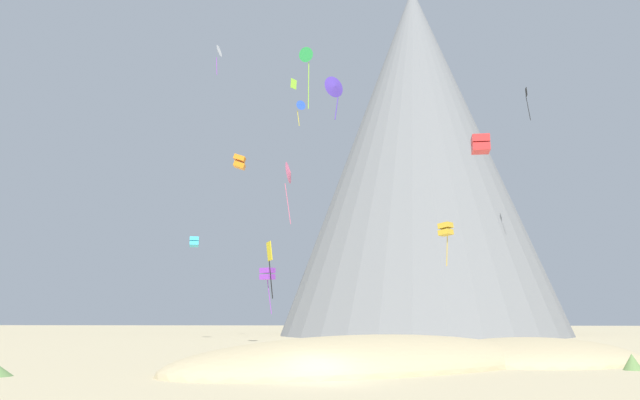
{
  "coord_description": "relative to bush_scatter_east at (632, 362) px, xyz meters",
  "views": [
    {
      "loc": [
        2.02,
        -29.41,
        2.94
      ],
      "look_at": [
        -3.8,
        46.52,
        17.35
      ],
      "focal_mm": 34.86,
      "sensor_mm": 36.0,
      "label": 1
    }
  ],
  "objects": [
    {
      "name": "ground_plane",
      "position": [
        -16.88,
        -8.02,
        -0.46
      ],
      "size": [
        400.0,
        400.0,
        0.0
      ],
      "primitive_type": "plane",
      "color": "#CCBA8E"
    },
    {
      "name": "dune_foreground_left",
      "position": [
        -3.64,
        8.33,
        -0.46
      ],
      "size": [
        20.73,
        22.38,
        3.1
      ],
      "primitive_type": "ellipsoid",
      "rotation": [
        0.0,
        0.0,
        2.71
      ],
      "color": "#C6B284",
      "rests_on": "ground_plane"
    },
    {
      "name": "dune_foreground_right",
      "position": [
        -14.46,
        1.57,
        -0.46
      ],
      "size": [
        29.3,
        27.88,
        3.8
      ],
      "primitive_type": "ellipsoid",
      "rotation": [
        0.0,
        0.0,
        0.72
      ],
      "color": "#C6B284",
      "rests_on": "ground_plane"
    },
    {
      "name": "bush_scatter_east",
      "position": [
        0.0,
        0.0,
        0.0
      ],
      "size": [
        1.43,
        1.43,
        0.91
      ],
      "primitive_type": "cone",
      "rotation": [
        0.0,
        0.0,
        3.6
      ],
      "color": "#668C4C",
      "rests_on": "ground_plane"
    },
    {
      "name": "bush_low_patch",
      "position": [
        -14.71,
        7.21,
        -0.11
      ],
      "size": [
        2.87,
        2.87,
        0.69
      ],
      "primitive_type": "cone",
      "rotation": [
        0.0,
        0.0,
        5.83
      ],
      "color": "#477238",
      "rests_on": "ground_plane"
    },
    {
      "name": "bush_ridge_crest",
      "position": [
        -17.33,
        10.1,
        0.02
      ],
      "size": [
        3.11,
        3.11,
        0.95
      ],
      "primitive_type": "cone",
      "rotation": [
        0.0,
        0.0,
        3.45
      ],
      "color": "#386633",
      "rests_on": "ground_plane"
    },
    {
      "name": "bush_far_left",
      "position": [
        -24.31,
        -2.06,
        -0.14
      ],
      "size": [
        3.63,
        3.63,
        0.63
      ],
      "primitive_type": "cone",
      "rotation": [
        0.0,
        0.0,
        0.85
      ],
      "color": "#568442",
      "rests_on": "ground_plane"
    },
    {
      "name": "rock_massif",
      "position": [
        -5.6,
        68.25,
        27.52
      ],
      "size": [
        62.6,
        62.6,
        62.08
      ],
      "color": "slate",
      "rests_on": "ground_plane"
    },
    {
      "name": "kite_violet_low",
      "position": [
        -25.85,
        30.38,
        7.16
      ],
      "size": [
        1.72,
        1.73,
        5.04
      ],
      "rotation": [
        0.0,
        0.0,
        2.66
      ],
      "color": "purple"
    },
    {
      "name": "kite_rainbow_mid",
      "position": [
        -23.07,
        26.98,
        17.7
      ],
      "size": [
        0.92,
        2.45,
        6.8
      ],
      "rotation": [
        0.0,
        0.0,
        1.48
      ],
      "color": "#E5668C"
    },
    {
      "name": "kite_orange_mid",
      "position": [
        -28.07,
        24.73,
        18.45
      ],
      "size": [
        1.29,
        1.19,
        1.58
      ],
      "rotation": [
        0.0,
        0.0,
        4.78
      ],
      "color": "orange"
    },
    {
      "name": "kite_lime_high",
      "position": [
        -25.37,
        48.71,
        36.33
      ],
      "size": [
        0.85,
        0.99,
        1.7
      ],
      "rotation": [
        0.0,
        0.0,
        3.06
      ],
      "color": "#8CD133"
    },
    {
      "name": "kite_cyan_low",
      "position": [
        -38.48,
        45.43,
        12.63
      ],
      "size": [
        1.49,
        1.55,
        1.37
      ],
      "rotation": [
        0.0,
        0.0,
        3.4
      ],
      "color": "#33BCDB"
    },
    {
      "name": "kite_green_mid",
      "position": [
        -19.95,
        13.46,
        24.93
      ],
      "size": [
        1.4,
        0.84,
        5.69
      ],
      "rotation": [
        0.0,
        0.0,
        2.82
      ],
      "color": "green"
    },
    {
      "name": "kite_blue_high",
      "position": [
        -23.81,
        43.97,
        31.23
      ],
      "size": [
        1.41,
        1.03,
        3.64
      ],
      "rotation": [
        0.0,
        0.0,
        3.64
      ],
      "color": "blue"
    },
    {
      "name": "kite_gold_low",
      "position": [
        -7.36,
        22.16,
        10.75
      ],
      "size": [
        1.59,
        1.58,
        4.17
      ],
      "rotation": [
        0.0,
        0.0,
        0.94
      ],
      "color": "gold"
    },
    {
      "name": "kite_indigo_mid",
      "position": [
        -17.36,
        10.7,
        21.04
      ],
      "size": [
        1.63,
        1.38,
        3.79
      ],
      "rotation": [
        0.0,
        0.0,
        0.67
      ],
      "color": "#5138B2"
    },
    {
      "name": "kite_red_mid",
      "position": [
        -5.79,
        10.92,
        15.99
      ],
      "size": [
        1.44,
        1.46,
        1.37
      ],
      "rotation": [
        0.0,
        0.0,
        6.22
      ],
      "color": "red"
    },
    {
      "name": "kite_black_high",
      "position": [
        6.2,
        41.48,
        30.87
      ],
      "size": [
        0.51,
        0.94,
        4.41
      ],
      "rotation": [
        0.0,
        0.0,
        0.69
      ],
      "color": "black"
    },
    {
      "name": "kite_white_high",
      "position": [
        -34.6,
        39.99,
        37.85
      ],
      "size": [
        0.9,
        1.73,
        4.28
      ],
      "rotation": [
        0.0,
        0.0,
        4.59
      ],
      "color": "white"
    },
    {
      "name": "kite_yellow_low",
      "position": [
        -22.61,
        11.34,
        7.2
      ],
      "size": [
        0.67,
        0.8,
        4.53
      ],
      "rotation": [
        0.0,
        0.0,
        4.47
      ],
      "color": "yellow"
    }
  ]
}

